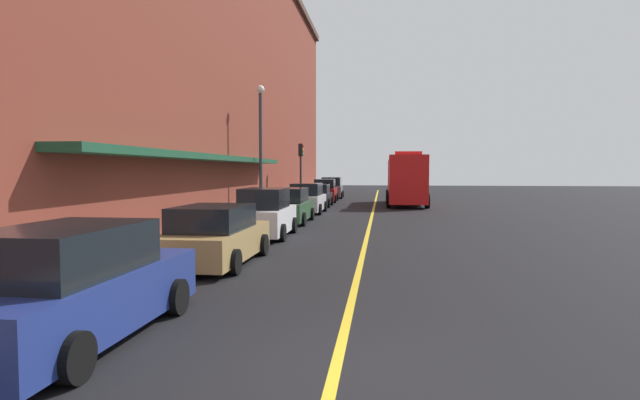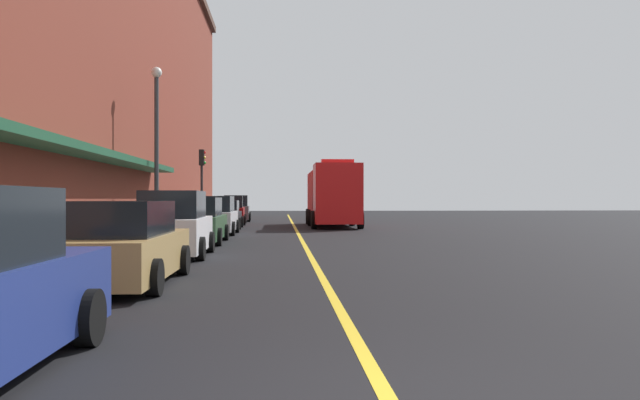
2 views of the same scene
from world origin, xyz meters
The scene contains 20 objects.
ground_plane centered at (0.00, 25.00, 0.00)m, with size 112.00×112.00×0.00m, color black.
sidewalk_left centered at (-6.20, 25.00, 0.07)m, with size 2.40×70.00×0.15m, color #9E9B93.
lane_center_stripe centered at (0.00, 25.00, 0.00)m, with size 0.16×70.00×0.01m, color gold.
brick_building_left centered at (-11.77, 24.00, 9.21)m, with size 9.90×64.00×18.40m.
parked_car_0 centered at (-3.96, 0.74, 0.82)m, with size 2.12×4.89×1.75m.
parked_car_1 centered at (-3.94, 7.26, 0.76)m, with size 2.17×4.79×1.60m.
parked_car_2 centered at (-3.87, 13.06, 0.86)m, with size 2.01×4.20×1.87m.
parked_car_3 centered at (-3.95, 18.39, 0.80)m, with size 2.10×4.77×1.69m.
parked_car_4 centered at (-3.87, 24.19, 0.83)m, with size 2.07×4.18×1.77m.
parked_car_5 centered at (-4.00, 29.89, 0.74)m, with size 2.10×4.14×1.56m.
parked_car_6 centered at (-4.01, 35.27, 0.85)m, with size 2.07×4.82×1.83m.
parked_car_7 centered at (-4.03, 40.93, 0.88)m, with size 2.18×4.44×1.90m.
fire_truck centered at (2.27, 32.19, 1.81)m, with size 2.86×9.29×3.80m.
parking_meter_0 centered at (-5.35, 8.05, 1.06)m, with size 0.14×0.18×1.33m.
parking_meter_1 centered at (-5.35, 34.83, 1.06)m, with size 0.14×0.18×1.33m.
parking_meter_2 centered at (-5.35, 16.70, 1.06)m, with size 0.14×0.18×1.33m.
parking_meter_3 centered at (-5.35, 32.37, 1.06)m, with size 0.14×0.18×1.33m.
parking_meter_4 centered at (-5.35, 34.33, 1.06)m, with size 0.14×0.18×1.33m.
street_lamp_left centered at (-5.95, 21.18, 4.40)m, with size 0.44×0.44×6.94m.
traffic_light_near centered at (-5.29, 30.82, 3.16)m, with size 0.38×0.36×4.30m.
Camera 1 is at (0.59, -6.44, 2.56)m, focal length 29.33 mm.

